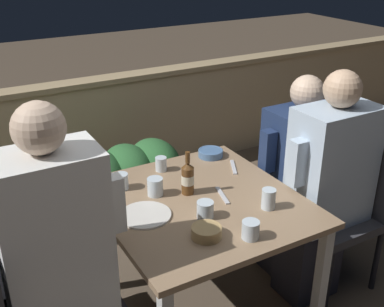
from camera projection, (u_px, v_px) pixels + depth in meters
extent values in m
cube|color=tan|center=(89.00, 136.00, 3.82)|extent=(9.00, 0.14, 0.83)
cube|color=tan|center=(84.00, 83.00, 3.64)|extent=(9.00, 0.18, 0.04)
cube|color=#937556|center=(200.00, 203.00, 2.34)|extent=(0.93, 0.99, 0.03)
cube|color=silver|center=(320.00, 285.00, 2.32)|extent=(0.05, 0.05, 0.68)
cube|color=silver|center=(93.00, 241.00, 2.65)|extent=(0.05, 0.05, 0.68)
cube|color=silver|center=(220.00, 203.00, 3.03)|extent=(0.05, 0.05, 0.68)
cube|color=brown|center=(130.00, 204.00, 3.41)|extent=(0.74, 0.36, 0.28)
ellipsoid|color=#2D6633|center=(100.00, 175.00, 3.20)|extent=(0.33, 0.47, 0.32)
ellipsoid|color=#2D6633|center=(128.00, 168.00, 3.29)|extent=(0.33, 0.47, 0.32)
ellipsoid|color=#2D6633|center=(155.00, 162.00, 3.38)|extent=(0.33, 0.47, 0.32)
cube|color=white|center=(55.00, 240.00, 1.84)|extent=(0.40, 0.26, 0.73)
cube|color=white|center=(114.00, 204.00, 1.91)|extent=(0.07, 0.07, 0.24)
sphere|color=beige|center=(38.00, 128.00, 1.65)|extent=(0.19, 0.19, 0.19)
cube|color=#333338|center=(22.00, 278.00, 2.23)|extent=(0.43, 0.43, 0.05)
cylinder|color=black|center=(57.00, 282.00, 2.55)|extent=(0.03, 0.03, 0.40)
cube|color=#333338|center=(334.00, 219.00, 2.70)|extent=(0.43, 0.43, 0.05)
cube|color=#333338|center=(364.00, 175.00, 2.69)|extent=(0.06, 0.43, 0.40)
cylinder|color=black|center=(328.00, 281.00, 2.56)|extent=(0.03, 0.03, 0.40)
cylinder|color=black|center=(376.00, 259.00, 2.73)|extent=(0.03, 0.03, 0.40)
cylinder|color=black|center=(284.00, 245.00, 2.85)|extent=(0.03, 0.03, 0.40)
cylinder|color=black|center=(330.00, 228.00, 3.02)|extent=(0.03, 0.03, 0.40)
cube|color=#282833|center=(307.00, 258.00, 2.70)|extent=(0.30, 0.23, 0.45)
cube|color=silver|center=(332.00, 166.00, 2.52)|extent=(0.43, 0.26, 0.65)
cube|color=silver|center=(297.00, 163.00, 2.37)|extent=(0.07, 0.07, 0.24)
sphere|color=tan|center=(343.00, 89.00, 2.34)|extent=(0.19, 0.19, 0.19)
cube|color=#333338|center=(305.00, 194.00, 2.95)|extent=(0.43, 0.43, 0.05)
cube|color=#333338|center=(332.00, 154.00, 2.94)|extent=(0.06, 0.43, 0.40)
cylinder|color=black|center=(299.00, 249.00, 2.82)|extent=(0.03, 0.03, 0.40)
cylinder|color=black|center=(344.00, 231.00, 2.98)|extent=(0.03, 0.03, 0.40)
cylinder|color=black|center=(261.00, 219.00, 3.11)|extent=(0.03, 0.03, 0.40)
cylinder|color=black|center=(304.00, 205.00, 3.28)|extent=(0.03, 0.03, 0.40)
cube|color=#282833|center=(281.00, 229.00, 2.96)|extent=(0.29, 0.23, 0.45)
cube|color=navy|center=(301.00, 153.00, 2.80)|extent=(0.41, 0.26, 0.54)
cube|color=navy|center=(268.00, 151.00, 2.66)|extent=(0.07, 0.07, 0.24)
sphere|color=beige|center=(307.00, 92.00, 2.65)|extent=(0.19, 0.19, 0.19)
cylinder|color=brown|center=(188.00, 181.00, 2.37)|extent=(0.06, 0.06, 0.14)
cylinder|color=beige|center=(188.00, 179.00, 2.37)|extent=(0.06, 0.06, 0.05)
cone|color=brown|center=(188.00, 165.00, 2.33)|extent=(0.06, 0.06, 0.03)
cylinder|color=brown|center=(188.00, 157.00, 2.32)|extent=(0.02, 0.02, 0.06)
cylinder|color=silver|center=(146.00, 215.00, 2.20)|extent=(0.24, 0.24, 0.01)
cylinder|color=tan|center=(206.00, 232.00, 2.04)|extent=(0.13, 0.13, 0.05)
torus|color=tan|center=(207.00, 228.00, 2.03)|extent=(0.13, 0.13, 0.01)
cylinder|color=#4C709E|center=(211.00, 153.00, 2.79)|extent=(0.14, 0.14, 0.04)
torus|color=#4C709E|center=(211.00, 151.00, 2.78)|extent=(0.14, 0.14, 0.01)
cylinder|color=silver|center=(155.00, 187.00, 2.36)|extent=(0.08, 0.08, 0.09)
cylinder|color=silver|center=(161.00, 164.00, 2.61)|extent=(0.06, 0.06, 0.08)
cylinder|color=silver|center=(251.00, 230.00, 2.03)|extent=(0.08, 0.08, 0.08)
cylinder|color=silver|center=(121.00, 181.00, 2.42)|extent=(0.07, 0.07, 0.08)
cylinder|color=silver|center=(269.00, 199.00, 2.25)|extent=(0.07, 0.07, 0.10)
cylinder|color=silver|center=(205.00, 210.00, 2.18)|extent=(0.08, 0.08, 0.08)
cube|color=silver|center=(233.00, 167.00, 2.65)|extent=(0.10, 0.16, 0.01)
cube|color=silver|center=(222.00, 195.00, 2.37)|extent=(0.06, 0.17, 0.01)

